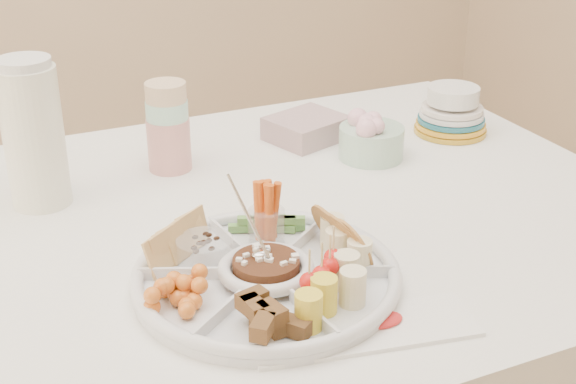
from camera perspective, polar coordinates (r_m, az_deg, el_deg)
name	(u,v)px	position (r m, az deg, el deg)	size (l,w,h in m)	color
party_tray	(266,273)	(1.15, -1.56, -5.80)	(0.38, 0.38, 0.04)	silver
bean_dip	(266,269)	(1.15, -1.56, -5.48)	(0.10, 0.10, 0.04)	#57281A
tortillas	(342,238)	(1.20, 3.83, -3.25)	(0.11, 0.11, 0.07)	olive
carrot_cucumber	(266,207)	(1.25, -1.55, -1.06)	(0.11, 0.11, 0.10)	#D65817
pita_raisins	(191,239)	(1.20, -6.93, -3.34)	(0.12, 0.12, 0.06)	tan
cherries	(182,291)	(1.10, -7.52, -6.97)	(0.10, 0.10, 0.04)	#D45A21
granola_chunks	(266,317)	(1.03, -1.60, -8.90)	(0.11, 0.11, 0.05)	brown
banana_tomato	(350,274)	(1.08, 4.41, -5.86)	(0.12, 0.12, 0.10)	#E9E960
cup_stack	(167,113)	(1.51, -8.60, 5.59)	(0.08, 0.08, 0.23)	beige
thermos	(33,132)	(1.42, -17.68, 4.09)	(0.10, 0.10, 0.26)	white
flower_bowl	(372,135)	(1.58, 5.97, 4.06)	(0.13, 0.13, 0.10)	#A8D6C3
napkin_stack	(306,128)	(1.67, 1.32, 4.56)	(0.15, 0.13, 0.05)	#B19093
plate_stack	(452,111)	(1.73, 11.57, 5.69)	(0.15, 0.15, 0.10)	yellow
placemat	(363,329)	(1.07, 5.36, -9.70)	(0.30, 0.10, 0.01)	white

